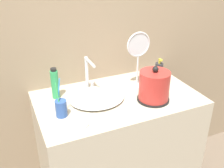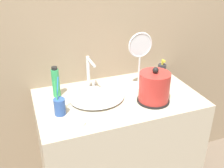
{
  "view_description": "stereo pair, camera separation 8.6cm",
  "coord_description": "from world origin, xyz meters",
  "px_view_note": "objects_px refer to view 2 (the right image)",
  "views": [
    {
      "loc": [
        -0.62,
        -1.0,
        1.74
      ],
      "look_at": [
        -0.04,
        0.3,
        1.02
      ],
      "focal_mm": 42.0,
      "sensor_mm": 36.0,
      "label": 1
    },
    {
      "loc": [
        -0.54,
        -1.03,
        1.74
      ],
      "look_at": [
        -0.04,
        0.3,
        1.02
      ],
      "focal_mm": 42.0,
      "sensor_mm": 36.0,
      "label": 2
    }
  ],
  "objects_px": {
    "lotion_bottle": "(162,71)",
    "vanity_mirror": "(140,56)",
    "electric_kettle": "(154,88)",
    "faucet": "(90,71)",
    "toothbrush_cup": "(60,106)",
    "shampoo_bottle": "(56,82)"
  },
  "relations": [
    {
      "from": "lotion_bottle",
      "to": "vanity_mirror",
      "type": "bearing_deg",
      "value": -166.82
    },
    {
      "from": "vanity_mirror",
      "to": "electric_kettle",
      "type": "bearing_deg",
      "value": -90.23
    },
    {
      "from": "faucet",
      "to": "electric_kettle",
      "type": "height_order",
      "value": "electric_kettle"
    },
    {
      "from": "electric_kettle",
      "to": "toothbrush_cup",
      "type": "bearing_deg",
      "value": 174.38
    },
    {
      "from": "electric_kettle",
      "to": "vanity_mirror",
      "type": "height_order",
      "value": "vanity_mirror"
    },
    {
      "from": "faucet",
      "to": "vanity_mirror",
      "type": "distance_m",
      "value": 0.34
    },
    {
      "from": "faucet",
      "to": "lotion_bottle",
      "type": "distance_m",
      "value": 0.53
    },
    {
      "from": "shampoo_bottle",
      "to": "faucet",
      "type": "bearing_deg",
      "value": 6.04
    },
    {
      "from": "electric_kettle",
      "to": "shampoo_bottle",
      "type": "distance_m",
      "value": 0.61
    },
    {
      "from": "electric_kettle",
      "to": "shampoo_bottle",
      "type": "bearing_deg",
      "value": 153.15
    },
    {
      "from": "vanity_mirror",
      "to": "shampoo_bottle",
      "type": "bearing_deg",
      "value": 173.37
    },
    {
      "from": "electric_kettle",
      "to": "vanity_mirror",
      "type": "relative_size",
      "value": 0.6
    },
    {
      "from": "electric_kettle",
      "to": "vanity_mirror",
      "type": "distance_m",
      "value": 0.25
    },
    {
      "from": "toothbrush_cup",
      "to": "electric_kettle",
      "type": "bearing_deg",
      "value": -5.62
    },
    {
      "from": "toothbrush_cup",
      "to": "vanity_mirror",
      "type": "bearing_deg",
      "value": 15.46
    },
    {
      "from": "faucet",
      "to": "toothbrush_cup",
      "type": "height_order",
      "value": "toothbrush_cup"
    },
    {
      "from": "electric_kettle",
      "to": "shampoo_bottle",
      "type": "relative_size",
      "value": 1.12
    },
    {
      "from": "shampoo_bottle",
      "to": "vanity_mirror",
      "type": "distance_m",
      "value": 0.56
    },
    {
      "from": "toothbrush_cup",
      "to": "shampoo_bottle",
      "type": "distance_m",
      "value": 0.22
    },
    {
      "from": "faucet",
      "to": "lotion_bottle",
      "type": "height_order",
      "value": "faucet"
    },
    {
      "from": "lotion_bottle",
      "to": "vanity_mirror",
      "type": "xyz_separation_m",
      "value": [
        -0.21,
        -0.05,
        0.16
      ]
    },
    {
      "from": "faucet",
      "to": "shampoo_bottle",
      "type": "bearing_deg",
      "value": -173.96
    }
  ]
}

